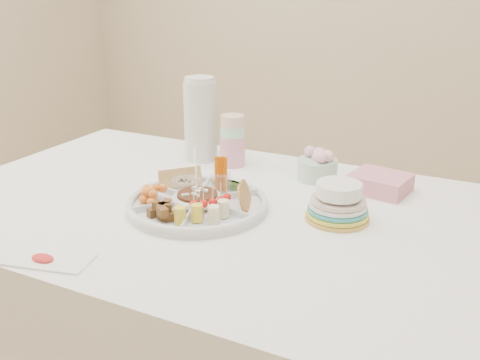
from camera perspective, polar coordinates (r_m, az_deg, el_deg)
The scene contains 15 objects.
dining_table at distance 1.70m, azimuth -4.06°, elevation -14.21°, with size 1.52×1.02×0.76m, color white.
party_tray at distance 1.46m, azimuth -4.56°, elevation -2.26°, with size 0.38×0.38×0.04m, color silver.
bean_dip at distance 1.46m, azimuth -4.57°, elevation -1.99°, with size 0.11×0.11×0.04m, color #4E2318.
tortillas at distance 1.43m, azimuth 0.50°, elevation -1.77°, with size 0.09×0.09×0.06m, color #93623E, non-canonical shape.
carrot_cucumber at distance 1.54m, azimuth -1.33°, elevation 0.63°, with size 0.12×0.12×0.10m, color #E25F02, non-canonical shape.
pita_raisins at distance 1.57m, azimuth -6.01°, elevation 0.17°, with size 0.12×0.12×0.06m, color tan, non-canonical shape.
cherries at distance 1.49m, azimuth -9.46°, elevation -1.49°, with size 0.11×0.11×0.05m, color orange, non-canonical shape.
granola_chunks at distance 1.37m, azimuth -8.24°, elevation -3.38°, with size 0.09×0.09×0.04m, color #4E2B18, non-canonical shape.
banana_tomato at distance 1.33m, azimuth -2.92°, elevation -2.83°, with size 0.10×0.10×0.08m, color #CDBC7E, non-canonical shape.
cup_stack at distance 1.78m, azimuth -0.81°, elevation 5.13°, with size 0.08×0.08×0.23m, color beige.
thermos at distance 1.84m, azimuth -4.25°, elevation 6.60°, with size 0.11×0.11×0.29m, color silver.
flower_bowl at distance 1.69m, azimuth 8.26°, elevation 1.66°, with size 0.13×0.13×0.09m, color #94D6B4.
napkin_stack at distance 1.63m, azimuth 14.72°, elevation -0.31°, with size 0.16×0.14×0.05m, color pink.
plate_stack at distance 1.41m, azimuth 10.43°, elevation -2.17°, with size 0.17×0.17×0.11m, color #E9C046.
placemat at distance 1.30m, azimuth -21.20°, elevation -7.73°, with size 0.27×0.09×0.01m, color silver.
Camera 1 is at (0.72, -1.19, 1.35)m, focal length 40.00 mm.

